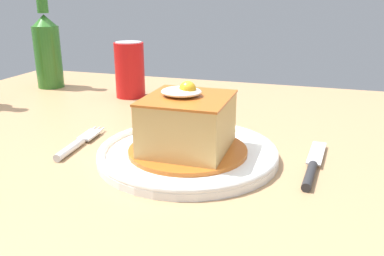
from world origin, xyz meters
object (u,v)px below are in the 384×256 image
Objects in this scene: fork at (77,144)px; soda_can at (130,70)px; main_plate at (188,153)px; knife at (312,169)px; beer_bottle_green at (47,47)px.

soda_can is at bearing 100.78° from fork.
main_plate is 1.56× the size of knife.
knife is (0.35, 0.01, 0.00)m from fork.
fork is (-0.18, -0.01, -0.00)m from main_plate.
beer_bottle_green is at bearing 130.34° from fork.
knife is 0.62× the size of beer_bottle_green.
fork is 0.33m from soda_can.
soda_can is at bearing -7.26° from beer_bottle_green.
beer_bottle_green is (-0.64, 0.33, 0.09)m from knife.
soda_can is (-0.24, 0.31, 0.05)m from main_plate.
beer_bottle_green is (-0.24, 0.03, 0.04)m from soda_can.
main_plate is 0.17m from knife.
fork is 0.47m from beer_bottle_green.
main_plate is 0.39m from soda_can.
beer_bottle_green is at bearing 144.51° from main_plate.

